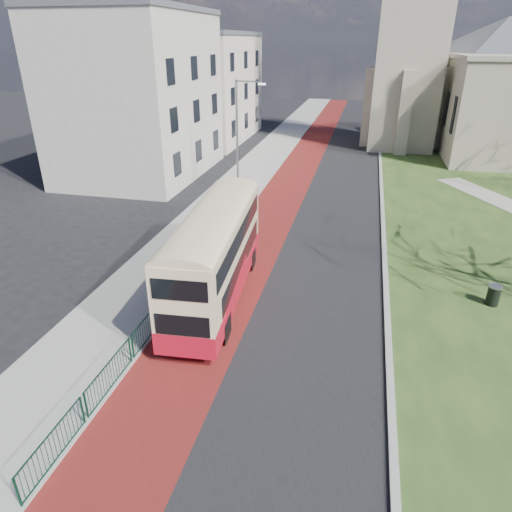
% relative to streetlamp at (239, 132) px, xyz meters
% --- Properties ---
extents(ground, '(160.00, 160.00, 0.00)m').
position_rel_streetlamp_xyz_m(ground, '(4.35, -18.00, -4.59)').
color(ground, black).
rests_on(ground, ground).
extents(road_carriageway, '(9.00, 120.00, 0.01)m').
position_rel_streetlamp_xyz_m(road_carriageway, '(5.85, 2.00, -4.59)').
color(road_carriageway, black).
rests_on(road_carriageway, ground).
extents(bus_lane, '(3.40, 120.00, 0.01)m').
position_rel_streetlamp_xyz_m(bus_lane, '(3.15, 2.00, -4.59)').
color(bus_lane, '#591414').
rests_on(bus_lane, ground).
extents(pavement_west, '(4.00, 120.00, 0.12)m').
position_rel_streetlamp_xyz_m(pavement_west, '(-0.65, 2.00, -4.53)').
color(pavement_west, gray).
rests_on(pavement_west, ground).
extents(kerb_west, '(0.25, 120.00, 0.13)m').
position_rel_streetlamp_xyz_m(kerb_west, '(1.35, 2.00, -4.53)').
color(kerb_west, '#999993').
rests_on(kerb_west, ground).
extents(kerb_east, '(0.25, 80.00, 0.13)m').
position_rel_streetlamp_xyz_m(kerb_east, '(10.45, 4.00, -4.53)').
color(kerb_east, '#999993').
rests_on(kerb_east, ground).
extents(pedestrian_railing, '(0.07, 24.00, 1.12)m').
position_rel_streetlamp_xyz_m(pedestrian_railing, '(1.40, -14.00, -4.04)').
color(pedestrian_railing, '#0C3824').
rests_on(pedestrian_railing, ground).
extents(gothic_church, '(16.38, 18.00, 40.00)m').
position_rel_streetlamp_xyz_m(gothic_church, '(16.91, 20.00, 8.54)').
color(gothic_church, '#9F9481').
rests_on(gothic_church, ground).
extents(street_block_near, '(10.30, 14.30, 13.00)m').
position_rel_streetlamp_xyz_m(street_block_near, '(-9.65, 4.00, 1.92)').
color(street_block_near, beige).
rests_on(street_block_near, ground).
extents(street_block_far, '(10.30, 16.30, 11.50)m').
position_rel_streetlamp_xyz_m(street_block_far, '(-9.65, 20.00, 1.17)').
color(street_block_far, beige).
rests_on(street_block_far, ground).
extents(streetlamp, '(2.13, 0.18, 8.00)m').
position_rel_streetlamp_xyz_m(streetlamp, '(0.00, 0.00, 0.00)').
color(streetlamp, gray).
rests_on(streetlamp, pavement_west).
extents(bus, '(3.01, 9.94, 4.09)m').
position_rel_streetlamp_xyz_m(bus, '(3.01, -15.09, -2.26)').
color(bus, '#B71024').
rests_on(bus, ground).
extents(litter_bin, '(0.72, 0.72, 0.93)m').
position_rel_streetlamp_xyz_m(litter_bin, '(14.93, -12.88, -4.09)').
color(litter_bin, black).
rests_on(litter_bin, grass_green).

